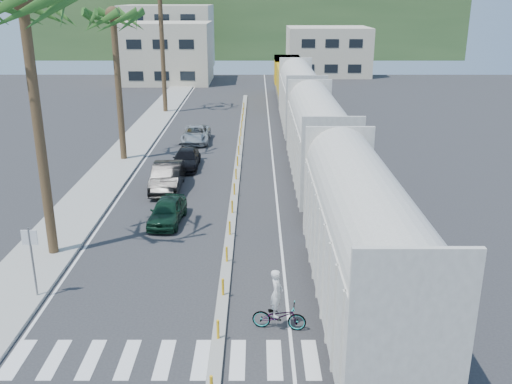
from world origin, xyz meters
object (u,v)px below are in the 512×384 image
at_px(cyclist, 279,310).
at_px(car_lead, 167,211).
at_px(car_second, 167,177).
at_px(street_sign, 32,253).

bearing_deg(cyclist, car_lead, 36.94).
distance_m(car_second, cyclist, 16.77).
xyz_separation_m(street_sign, car_second, (3.15, 13.41, -1.16)).
distance_m(street_sign, cyclist, 9.72).
xyz_separation_m(car_second, cyclist, (6.24, -15.56, -0.07)).
height_order(car_lead, cyclist, cyclist).
bearing_deg(car_lead, street_sign, -112.29).
xyz_separation_m(street_sign, car_lead, (3.96, 7.94, -1.31)).
xyz_separation_m(street_sign, cyclist, (9.39, -2.15, -1.24)).
height_order(car_lead, car_second, car_second).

